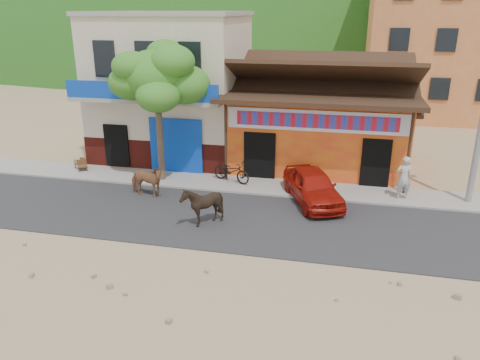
{
  "coord_description": "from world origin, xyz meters",
  "views": [
    {
      "loc": [
        3.11,
        -12.68,
        7.27
      ],
      "look_at": [
        -0.4,
        3.0,
        1.4
      ],
      "focal_mm": 35.0,
      "sensor_mm": 36.0,
      "label": 1
    }
  ],
  "objects_px": {
    "cafe_chair_right": "(82,161)",
    "tree": "(159,113)",
    "red_car": "(313,186)",
    "cafe_chair_left": "(80,159)",
    "cow_dark": "(202,205)",
    "scooter": "(231,171)",
    "cow_tan": "(146,181)",
    "pedestrian": "(404,178)"
  },
  "relations": [
    {
      "from": "pedestrian",
      "to": "cafe_chair_left",
      "type": "bearing_deg",
      "value": -16.12
    },
    {
      "from": "cow_dark",
      "to": "cow_tan",
      "type": "bearing_deg",
      "value": -128.11
    },
    {
      "from": "pedestrian",
      "to": "cafe_chair_right",
      "type": "relative_size",
      "value": 1.87
    },
    {
      "from": "cow_tan",
      "to": "cow_dark",
      "type": "distance_m",
      "value": 3.69
    },
    {
      "from": "cow_tan",
      "to": "red_car",
      "type": "xyz_separation_m",
      "value": [
        6.68,
        0.87,
        -0.0
      ]
    },
    {
      "from": "tree",
      "to": "cow_tan",
      "type": "bearing_deg",
      "value": -88.03
    },
    {
      "from": "tree",
      "to": "pedestrian",
      "type": "xyz_separation_m",
      "value": [
        10.24,
        -0.05,
        -2.12
      ]
    },
    {
      "from": "cafe_chair_right",
      "to": "tree",
      "type": "bearing_deg",
      "value": -39.84
    },
    {
      "from": "red_car",
      "to": "scooter",
      "type": "relative_size",
      "value": 2.11
    },
    {
      "from": "tree",
      "to": "scooter",
      "type": "xyz_separation_m",
      "value": [
        3.1,
        0.35,
        -2.51
      ]
    },
    {
      "from": "cow_dark",
      "to": "cafe_chair_left",
      "type": "distance_m",
      "value": 8.76
    },
    {
      "from": "red_car",
      "to": "pedestrian",
      "type": "bearing_deg",
      "value": -8.32
    },
    {
      "from": "cow_dark",
      "to": "scooter",
      "type": "relative_size",
      "value": 0.8
    },
    {
      "from": "tree",
      "to": "red_car",
      "type": "height_order",
      "value": "tree"
    },
    {
      "from": "tree",
      "to": "cafe_chair_left",
      "type": "relative_size",
      "value": 6.74
    },
    {
      "from": "cafe_chair_left",
      "to": "cafe_chair_right",
      "type": "relative_size",
      "value": 0.95
    },
    {
      "from": "red_car",
      "to": "scooter",
      "type": "height_order",
      "value": "red_car"
    },
    {
      "from": "red_car",
      "to": "cafe_chair_right",
      "type": "xyz_separation_m",
      "value": [
        -10.84,
        1.27,
        -0.12
      ]
    },
    {
      "from": "scooter",
      "to": "cafe_chair_right",
      "type": "relative_size",
      "value": 1.97
    },
    {
      "from": "red_car",
      "to": "scooter",
      "type": "distance_m",
      "value": 3.89
    },
    {
      "from": "pedestrian",
      "to": "scooter",
      "type": "bearing_deg",
      "value": -16.91
    },
    {
      "from": "pedestrian",
      "to": "tree",
      "type": "bearing_deg",
      "value": -13.97
    },
    {
      "from": "cow_dark",
      "to": "scooter",
      "type": "xyz_separation_m",
      "value": [
        0.01,
        4.33,
        -0.17
      ]
    },
    {
      "from": "tree",
      "to": "cafe_chair_left",
      "type": "height_order",
      "value": "tree"
    },
    {
      "from": "tree",
      "to": "cow_tan",
      "type": "distance_m",
      "value": 3.05
    },
    {
      "from": "red_car",
      "to": "cafe_chair_left",
      "type": "bearing_deg",
      "value": 148.41
    },
    {
      "from": "tree",
      "to": "cow_tan",
      "type": "xyz_separation_m",
      "value": [
        0.06,
        -1.87,
        -2.41
      ]
    },
    {
      "from": "cafe_chair_right",
      "to": "cafe_chair_left",
      "type": "bearing_deg",
      "value": 98.71
    },
    {
      "from": "cow_tan",
      "to": "cafe_chair_right",
      "type": "relative_size",
      "value": 1.69
    },
    {
      "from": "cafe_chair_left",
      "to": "pedestrian",
      "type": "bearing_deg",
      "value": 21.77
    },
    {
      "from": "scooter",
      "to": "cafe_chair_left",
      "type": "bearing_deg",
      "value": 109.91
    },
    {
      "from": "tree",
      "to": "scooter",
      "type": "bearing_deg",
      "value": 6.51
    },
    {
      "from": "cow_dark",
      "to": "cafe_chair_right",
      "type": "xyz_separation_m",
      "value": [
        -7.19,
        4.25,
        -0.19
      ]
    },
    {
      "from": "cow_dark",
      "to": "red_car",
      "type": "relative_size",
      "value": 0.38
    },
    {
      "from": "cow_tan",
      "to": "cow_dark",
      "type": "height_order",
      "value": "cow_dark"
    },
    {
      "from": "cow_dark",
      "to": "cafe_chair_left",
      "type": "xyz_separation_m",
      "value": [
        -7.49,
        4.55,
        -0.22
      ]
    },
    {
      "from": "pedestrian",
      "to": "cafe_chair_right",
      "type": "height_order",
      "value": "pedestrian"
    },
    {
      "from": "tree",
      "to": "cow_dark",
      "type": "relative_size",
      "value": 4.05
    },
    {
      "from": "cafe_chair_left",
      "to": "cafe_chair_right",
      "type": "height_order",
      "value": "cafe_chair_right"
    },
    {
      "from": "cow_dark",
      "to": "red_car",
      "type": "height_order",
      "value": "cow_dark"
    },
    {
      "from": "cafe_chair_right",
      "to": "cow_dark",
      "type": "bearing_deg",
      "value": -66.67
    },
    {
      "from": "cow_tan",
      "to": "cafe_chair_left",
      "type": "distance_m",
      "value": 5.09
    }
  ]
}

